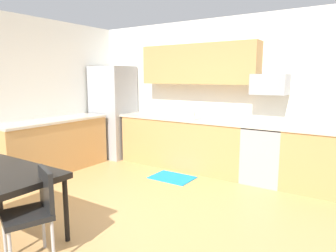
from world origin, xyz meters
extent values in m
plane|color=tan|center=(0.00, 0.00, 0.00)|extent=(12.00, 12.00, 0.00)
cube|color=white|center=(0.00, 2.65, 1.35)|extent=(5.80, 0.10, 2.70)
cube|color=tan|center=(-0.53, 2.30, 0.45)|extent=(2.44, 0.60, 0.90)
cube|color=tan|center=(1.84, 2.30, 0.45)|extent=(1.11, 0.60, 0.90)
cube|color=tan|center=(-2.30, 0.80, 0.45)|extent=(0.60, 2.00, 0.90)
cube|color=beige|center=(0.00, 2.30, 0.92)|extent=(4.80, 0.64, 0.04)
cube|color=beige|center=(-2.30, 0.80, 0.92)|extent=(0.64, 2.00, 0.04)
cube|color=tan|center=(-0.30, 2.43, 1.90)|extent=(2.20, 0.34, 0.70)
cube|color=#9EA0A5|center=(-2.18, 2.22, 0.95)|extent=(0.76, 0.70, 1.89)
cube|color=#999BA0|center=(0.99, 2.30, 0.44)|extent=(0.60, 0.60, 0.88)
cube|color=black|center=(0.99, 2.30, 0.90)|extent=(0.60, 0.60, 0.03)
cube|color=#9EA0A5|center=(0.99, 2.40, 1.56)|extent=(0.54, 0.36, 0.32)
cube|color=#A5A8AD|center=(-0.42, 2.30, 0.88)|extent=(0.48, 0.40, 0.14)
cylinder|color=#B2B5BA|center=(-0.42, 2.48, 1.04)|extent=(0.02, 0.02, 0.24)
cylinder|color=black|center=(-0.18, -0.62, 0.33)|extent=(0.05, 0.05, 0.67)
cube|color=black|center=(-0.16, -1.05, 0.45)|extent=(0.52, 0.52, 0.05)
cube|color=black|center=(-0.10, -0.88, 0.65)|extent=(0.37, 0.18, 0.40)
cylinder|color=#B2B2B7|center=(-0.38, -1.15, 0.21)|extent=(0.03, 0.03, 0.42)
cylinder|color=#B2B2B7|center=(-0.26, -0.83, 0.21)|extent=(0.03, 0.03, 0.42)
cylinder|color=#B2B2B7|center=(0.06, -0.95, 0.21)|extent=(0.03, 0.03, 0.42)
cube|color=#198CBF|center=(-0.34, 1.65, 0.01)|extent=(0.70, 0.50, 0.01)
camera|label=1|loc=(2.29, -2.49, 1.67)|focal=32.55mm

